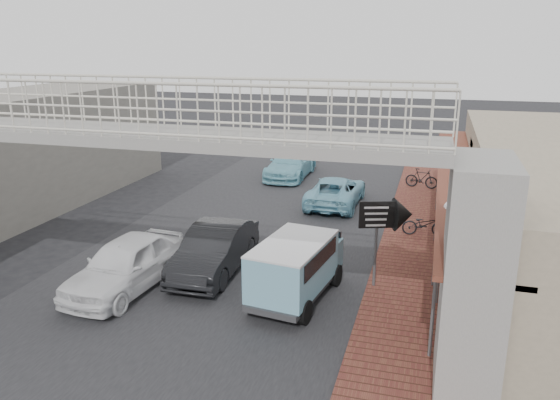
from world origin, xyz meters
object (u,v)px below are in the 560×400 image
Objects in this scene: arrow_sign at (400,215)px; dark_sedan at (215,249)px; motorcycle_far at (422,178)px; motorcycle_near at (425,224)px; street_clock at (458,218)px; angkot_curb at (336,191)px; white_hatchback at (126,264)px; angkot_van at (296,262)px; angkot_far at (291,164)px.

dark_sedan is at bearing 164.73° from arrow_sign.
motorcycle_far is (5.97, 12.29, -0.17)m from dark_sedan.
street_clock is (0.88, -5.85, 2.16)m from motorcycle_near.
motorcycle_near is 6.30m from street_clock.
arrow_sign reaches higher than angkot_curb.
white_hatchback is 2.85× the size of motorcycle_far.
angkot_van is (5.04, 0.69, 0.37)m from white_hatchback.
angkot_far is 1.83× the size of arrow_sign.
dark_sedan is 1.69× the size of arrow_sign.
motorcycle_near is (4.00, -3.35, -0.11)m from angkot_curb.
arrow_sign is at bearing 20.65° from white_hatchback.
motorcycle_near is 1.02× the size of motorcycle_far.
angkot_curb is at bearing 147.95° from motorcycle_far.
street_clock is (8.24, -13.83, 1.97)m from angkot_far.
motorcycle_far is (2.98, 13.50, -0.57)m from angkot_van.
white_hatchback reaches higher than angkot_curb.
white_hatchback is at bearing 177.45° from arrow_sign.
motorcycle_near is (8.39, 7.03, -0.25)m from white_hatchback.
angkot_far is (1.03, 15.01, -0.06)m from white_hatchback.
street_clock reaches higher than angkot_far.
angkot_far is at bearing 35.08° from motorcycle_near.
motorcycle_near is 5.13m from arrow_sign.
angkot_curb is 1.20× the size of angkot_van.
angkot_van is (4.00, -14.32, 0.43)m from angkot_far.
motorcycle_far is at bearing 82.63° from street_clock.
angkot_far is (-3.37, 4.63, 0.08)m from angkot_curb.
motorcycle_far is at bearing 69.90° from arrow_sign.
white_hatchback is 1.47× the size of street_clock.
white_hatchback is 0.92× the size of angkot_far.
dark_sedan is 0.92× the size of angkot_far.
white_hatchback is 15.05m from angkot_far.
angkot_curb is at bearing 42.42° from motorcycle_near.
motorcycle_near is 0.61× the size of arrow_sign.
arrow_sign is at bearing 132.09° from street_clock.
arrow_sign is at bearing -61.94° from angkot_far.
angkot_far is 1.60× the size of street_clock.
motorcycle_near is at bearing 69.97° from angkot_van.
motorcycle_far is 12.07m from arrow_sign.
angkot_van reaches higher than dark_sedan.
dark_sedan is at bearing -85.24° from angkot_far.
angkot_far reaches higher than motorcycle_far.
angkot_far is at bearing 92.73° from dark_sedan.
white_hatchback is 1.00× the size of dark_sedan.
motorcycle_near is at bearing 63.44° from arrow_sign.
white_hatchback reaches higher than motorcycle_near.
dark_sedan is at bearing 75.36° from angkot_curb.
white_hatchback reaches higher than angkot_far.
dark_sedan is 5.91m from arrow_sign.
arrow_sign is at bearing 164.60° from motorcycle_near.
dark_sedan is 8.16m from motorcycle_near.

